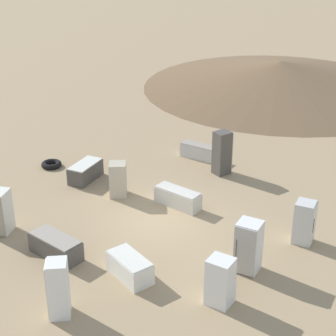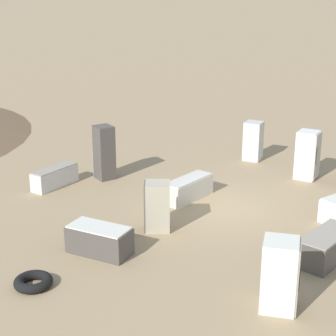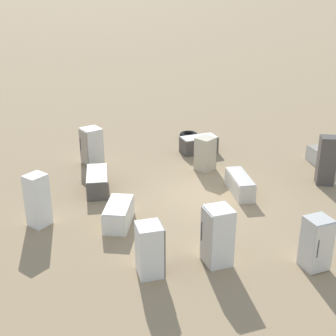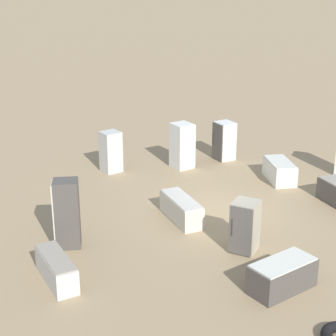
{
  "view_description": "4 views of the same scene",
  "coord_description": "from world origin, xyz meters",
  "px_view_note": "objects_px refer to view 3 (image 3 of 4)",
  "views": [
    {
      "loc": [
        -16.5,
        -8.1,
        10.63
      ],
      "look_at": [
        1.45,
        0.22,
        1.48
      ],
      "focal_mm": 60.0,
      "sensor_mm": 36.0,
      "label": 1
    },
    {
      "loc": [
        -5.72,
        15.43,
        6.81
      ],
      "look_at": [
        1.16,
        1.48,
        1.62
      ],
      "focal_mm": 60.0,
      "sensor_mm": 36.0,
      "label": 2
    },
    {
      "loc": [
        -7.36,
        -14.09,
        7.72
      ],
      "look_at": [
        -1.32,
        0.53,
        1.13
      ],
      "focal_mm": 50.0,
      "sensor_mm": 36.0,
      "label": 3
    },
    {
      "loc": [
        10.98,
        12.07,
        7.34
      ],
      "look_at": [
        1.36,
        -0.86,
        1.54
      ],
      "focal_mm": 60.0,
      "sensor_mm": 36.0,
      "label": 4
    }
  ],
  "objects_px": {
    "discarded_fridge_0": "(322,159)",
    "discarded_fridge_7": "(119,214)",
    "discarded_fridge_9": "(150,250)",
    "scrap_tire": "(189,135)",
    "discarded_fridge_2": "(240,184)",
    "discarded_fridge_4": "(217,236)",
    "discarded_fridge_8": "(97,181)",
    "discarded_fridge_6": "(92,146)",
    "discarded_fridge_10": "(316,243)",
    "discarded_fridge_3": "(199,144)",
    "discarded_fridge_5": "(327,161)",
    "discarded_fridge_11": "(37,200)",
    "discarded_fridge_1": "(205,154)"
  },
  "relations": [
    {
      "from": "discarded_fridge_5",
      "to": "discarded_fridge_11",
      "type": "distance_m",
      "value": 10.99
    },
    {
      "from": "discarded_fridge_9",
      "to": "scrap_tire",
      "type": "relative_size",
      "value": 1.67
    },
    {
      "from": "discarded_fridge_5",
      "to": "discarded_fridge_11",
      "type": "xyz_separation_m",
      "value": [
        -10.94,
        0.95,
        -0.08
      ]
    },
    {
      "from": "discarded_fridge_2",
      "to": "discarded_fridge_3",
      "type": "xyz_separation_m",
      "value": [
        0.5,
        4.56,
        0.02
      ]
    },
    {
      "from": "discarded_fridge_0",
      "to": "discarded_fridge_6",
      "type": "bearing_deg",
      "value": 164.15
    },
    {
      "from": "scrap_tire",
      "to": "discarded_fridge_2",
      "type": "bearing_deg",
      "value": -98.19
    },
    {
      "from": "discarded_fridge_2",
      "to": "discarded_fridge_10",
      "type": "relative_size",
      "value": 1.28
    },
    {
      "from": "discarded_fridge_0",
      "to": "discarded_fridge_7",
      "type": "xyz_separation_m",
      "value": [
        -9.59,
        -1.52,
        0.03
      ]
    },
    {
      "from": "discarded_fridge_7",
      "to": "discarded_fridge_9",
      "type": "distance_m",
      "value": 3.04
    },
    {
      "from": "discarded_fridge_1",
      "to": "discarded_fridge_3",
      "type": "height_order",
      "value": "discarded_fridge_1"
    },
    {
      "from": "discarded_fridge_2",
      "to": "discarded_fridge_10",
      "type": "bearing_deg",
      "value": 96.96
    },
    {
      "from": "discarded_fridge_10",
      "to": "discarded_fridge_1",
      "type": "bearing_deg",
      "value": -92.59
    },
    {
      "from": "discarded_fridge_8",
      "to": "discarded_fridge_5",
      "type": "bearing_deg",
      "value": -3.69
    },
    {
      "from": "discarded_fridge_9",
      "to": "discarded_fridge_1",
      "type": "bearing_deg",
      "value": 149.19
    },
    {
      "from": "discarded_fridge_5",
      "to": "discarded_fridge_10",
      "type": "bearing_deg",
      "value": -11.95
    },
    {
      "from": "discarded_fridge_1",
      "to": "discarded_fridge_9",
      "type": "xyz_separation_m",
      "value": [
        -4.77,
        -6.13,
        0.05
      ]
    },
    {
      "from": "discarded_fridge_0",
      "to": "discarded_fridge_1",
      "type": "bearing_deg",
      "value": 170.02
    },
    {
      "from": "discarded_fridge_5",
      "to": "discarded_fridge_7",
      "type": "bearing_deg",
      "value": -59.48
    },
    {
      "from": "discarded_fridge_3",
      "to": "discarded_fridge_6",
      "type": "relative_size",
      "value": 1.04
    },
    {
      "from": "discarded_fridge_5",
      "to": "discarded_fridge_6",
      "type": "xyz_separation_m",
      "value": [
        -8.01,
        5.57,
        -0.17
      ]
    },
    {
      "from": "discarded_fridge_3",
      "to": "discarded_fridge_5",
      "type": "bearing_deg",
      "value": 31.71
    },
    {
      "from": "discarded_fridge_8",
      "to": "discarded_fridge_11",
      "type": "xyz_separation_m",
      "value": [
        -2.45,
        -1.87,
        0.53
      ]
    },
    {
      "from": "discarded_fridge_10",
      "to": "discarded_fridge_2",
      "type": "bearing_deg",
      "value": -95.99
    },
    {
      "from": "discarded_fridge_7",
      "to": "scrap_tire",
      "type": "xyz_separation_m",
      "value": [
        5.89,
        7.24,
        -0.25
      ]
    },
    {
      "from": "discarded_fridge_1",
      "to": "discarded_fridge_2",
      "type": "distance_m",
      "value": 2.6
    },
    {
      "from": "discarded_fridge_3",
      "to": "discarded_fridge_4",
      "type": "height_order",
      "value": "discarded_fridge_4"
    },
    {
      "from": "discarded_fridge_0",
      "to": "discarded_fridge_7",
      "type": "bearing_deg",
      "value": -162.77
    },
    {
      "from": "discarded_fridge_5",
      "to": "scrap_tire",
      "type": "xyz_separation_m",
      "value": [
        -2.61,
        7.22,
        -0.86
      ]
    },
    {
      "from": "discarded_fridge_8",
      "to": "discarded_fridge_9",
      "type": "height_order",
      "value": "discarded_fridge_9"
    },
    {
      "from": "discarded_fridge_2",
      "to": "discarded_fridge_8",
      "type": "xyz_separation_m",
      "value": [
        -4.92,
        2.29,
        0.01
      ]
    },
    {
      "from": "discarded_fridge_8",
      "to": "discarded_fridge_10",
      "type": "xyz_separation_m",
      "value": [
        4.37,
        -7.33,
        0.41
      ]
    },
    {
      "from": "discarded_fridge_3",
      "to": "discarded_fridge_9",
      "type": "xyz_separation_m",
      "value": [
        -5.44,
        -8.12,
        0.39
      ]
    },
    {
      "from": "discarded_fridge_2",
      "to": "discarded_fridge_8",
      "type": "relative_size",
      "value": 0.97
    },
    {
      "from": "discarded_fridge_4",
      "to": "discarded_fridge_6",
      "type": "bearing_deg",
      "value": 12.41
    },
    {
      "from": "discarded_fridge_2",
      "to": "discarded_fridge_3",
      "type": "bearing_deg",
      "value": -83.04
    },
    {
      "from": "discarded_fridge_0",
      "to": "discarded_fridge_10",
      "type": "distance_m",
      "value": 7.97
    },
    {
      "from": "discarded_fridge_9",
      "to": "scrap_tire",
      "type": "xyz_separation_m",
      "value": [
        5.91,
        10.25,
        -0.65
      ]
    },
    {
      "from": "discarded_fridge_7",
      "to": "discarded_fridge_11",
      "type": "xyz_separation_m",
      "value": [
        -2.44,
        0.96,
        0.53
      ]
    },
    {
      "from": "discarded_fridge_9",
      "to": "scrap_tire",
      "type": "height_order",
      "value": "discarded_fridge_9"
    },
    {
      "from": "discarded_fridge_11",
      "to": "discarded_fridge_6",
      "type": "bearing_deg",
      "value": 26.87
    },
    {
      "from": "discarded_fridge_7",
      "to": "discarded_fridge_9",
      "type": "height_order",
      "value": "discarded_fridge_9"
    },
    {
      "from": "discarded_fridge_7",
      "to": "discarded_fridge_9",
      "type": "bearing_deg",
      "value": 118.0
    },
    {
      "from": "discarded_fridge_2",
      "to": "discarded_fridge_4",
      "type": "xyz_separation_m",
      "value": [
        -2.99,
        -3.78,
        0.52
      ]
    },
    {
      "from": "discarded_fridge_11",
      "to": "discarded_fridge_0",
      "type": "bearing_deg",
      "value": -28.01
    },
    {
      "from": "discarded_fridge_5",
      "to": "discarded_fridge_1",
      "type": "bearing_deg",
      "value": -99.15
    },
    {
      "from": "discarded_fridge_9",
      "to": "discarded_fridge_11",
      "type": "bearing_deg",
      "value": -141.49
    },
    {
      "from": "discarded_fridge_10",
      "to": "discarded_fridge_11",
      "type": "relative_size",
      "value": 0.86
    },
    {
      "from": "discarded_fridge_5",
      "to": "discarded_fridge_6",
      "type": "bearing_deg",
      "value": -94.38
    },
    {
      "from": "discarded_fridge_3",
      "to": "discarded_fridge_8",
      "type": "relative_size",
      "value": 0.81
    },
    {
      "from": "discarded_fridge_9",
      "to": "discarded_fridge_2",
      "type": "bearing_deg",
      "value": 132.82
    }
  ]
}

